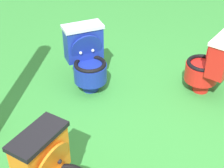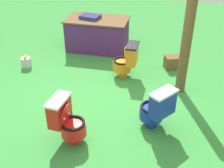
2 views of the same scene
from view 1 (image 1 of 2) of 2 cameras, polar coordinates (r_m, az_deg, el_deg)
name	(u,v)px [view 1 (image 1 of 2)]	position (r m, az deg, el deg)	size (l,w,h in m)	color
ground	(156,149)	(3.34, 7.13, -10.39)	(14.00, 14.00, 0.00)	green
toilet_blue	(87,58)	(3.90, -4.06, 4.20)	(0.64, 0.62, 0.73)	#192D9E
toilet_red	(211,64)	(3.93, 15.83, 3.12)	(0.54, 0.47, 0.73)	red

